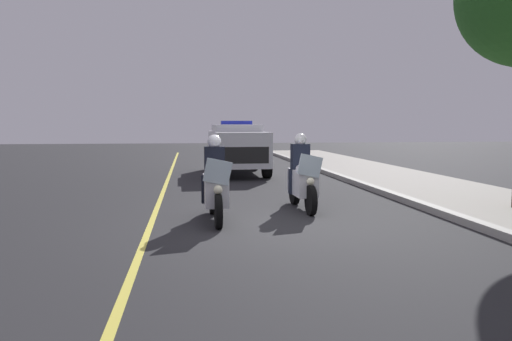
# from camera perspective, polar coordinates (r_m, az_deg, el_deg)

# --- Properties ---
(ground_plane) EXTENTS (80.00, 80.00, 0.00)m
(ground_plane) POSITION_cam_1_polar(r_m,az_deg,el_deg) (9.44, 1.30, -6.35)
(ground_plane) COLOR #28282B
(curb_strip) EXTENTS (48.00, 0.24, 0.15)m
(curb_strip) POSITION_cam_1_polar(r_m,az_deg,el_deg) (10.70, 21.92, -4.93)
(curb_strip) COLOR #9E9B93
(curb_strip) RESTS_ON ground
(lane_stripe_center) EXTENTS (48.00, 0.12, 0.01)m
(lane_stripe_center) POSITION_cam_1_polar(r_m,az_deg,el_deg) (9.36, -12.35, -6.56)
(lane_stripe_center) COLOR #E0D14C
(lane_stripe_center) RESTS_ON ground
(police_motorcycle_lead_left) EXTENTS (2.14, 0.57, 1.72)m
(police_motorcycle_lead_left) POSITION_cam_1_polar(r_m,az_deg,el_deg) (9.77, -4.79, -1.81)
(police_motorcycle_lead_left) COLOR black
(police_motorcycle_lead_left) RESTS_ON ground
(police_motorcycle_lead_right) EXTENTS (2.14, 0.57, 1.72)m
(police_motorcycle_lead_right) POSITION_cam_1_polar(r_m,az_deg,el_deg) (11.07, 5.41, -0.95)
(police_motorcycle_lead_right) COLOR black
(police_motorcycle_lead_right) RESTS_ON ground
(police_suv) EXTENTS (4.94, 2.15, 2.05)m
(police_suv) POSITION_cam_1_polar(r_m,az_deg,el_deg) (18.83, -2.27, 2.83)
(police_suv) COLOR silver
(police_suv) RESTS_ON ground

